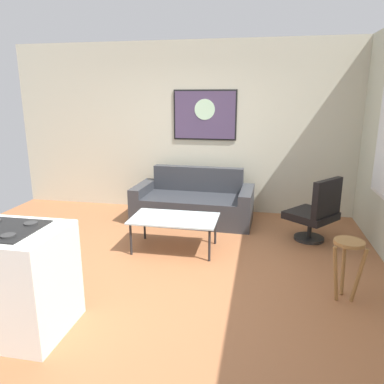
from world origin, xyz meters
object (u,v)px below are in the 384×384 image
at_px(armchair, 316,212).
at_px(wall_painting, 205,115).
at_px(couch, 194,204).
at_px(bar_stool, 348,256).
at_px(coffee_table, 174,220).

height_order(armchair, wall_painting, wall_painting).
distance_m(couch, bar_stool, 2.80).
relative_size(coffee_table, armchair, 1.23).
xyz_separation_m(armchair, bar_stool, (0.10, -1.48, 0.04)).
distance_m(couch, wall_painting, 1.48).
xyz_separation_m(couch, armchair, (1.78, -0.58, 0.15)).
height_order(armchair, bar_stool, armchair).
xyz_separation_m(couch, bar_stool, (1.88, -2.06, 0.19)).
xyz_separation_m(coffee_table, wall_painting, (0.10, 1.77, 1.23)).
relative_size(couch, coffee_table, 1.71).
xyz_separation_m(coffee_table, bar_stool, (1.91, -0.86, 0.06)).
xyz_separation_m(bar_stool, wall_painting, (-1.81, 2.64, 1.17)).
bearing_deg(bar_stool, armchair, 93.76).
bearing_deg(armchair, wall_painting, 146.00).
height_order(bar_stool, wall_painting, wall_painting).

